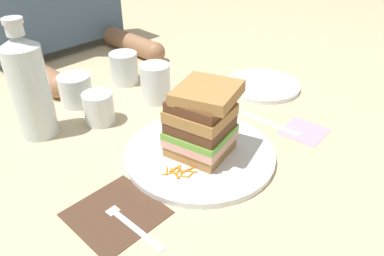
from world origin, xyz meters
TOP-DOWN VIEW (x-y plane):
  - ground_plane at (0.00, 0.00)m, footprint 3.00×3.00m
  - main_plate at (0.00, -0.00)m, footprint 0.29×0.29m
  - sandwich at (0.00, -0.00)m, footprint 0.13×0.14m
  - carrot_shred_0 at (-0.08, -0.03)m, footprint 0.02×0.02m
  - carrot_shred_1 at (-0.07, -0.01)m, footprint 0.02×0.01m
  - carrot_shred_2 at (-0.09, -0.00)m, footprint 0.02×0.02m
  - carrot_shred_3 at (-0.06, -0.02)m, footprint 0.03×0.01m
  - carrot_shred_4 at (-0.07, -0.01)m, footprint 0.03×0.01m
  - carrot_shred_5 at (-0.07, -0.04)m, footprint 0.02×0.01m
  - carrot_shred_6 at (-0.06, -0.03)m, footprint 0.02×0.03m
  - carrot_shred_7 at (-0.07, -0.03)m, footprint 0.02×0.01m
  - carrot_shred_8 at (-0.09, -0.01)m, footprint 0.03×0.02m
  - carrot_shred_9 at (-0.08, -0.02)m, footprint 0.01×0.03m
  - carrot_shred_10 at (0.10, 0.03)m, footprint 0.02×0.02m
  - carrot_shred_11 at (0.06, 0.01)m, footprint 0.00×0.02m
  - carrot_shred_12 at (0.07, 0.01)m, footprint 0.01×0.02m
  - carrot_shred_13 at (0.08, 0.01)m, footprint 0.02×0.02m
  - carrot_shred_14 at (0.09, -0.00)m, footprint 0.02×0.02m
  - carrot_shred_15 at (0.08, -0.01)m, footprint 0.02×0.02m
  - carrot_shred_16 at (0.10, 0.02)m, footprint 0.03×0.01m
  - carrot_shred_17 at (0.10, 0.01)m, footprint 0.01×0.02m
  - carrot_shred_18 at (0.09, 0.01)m, footprint 0.03×0.02m
  - napkin_dark at (-0.21, -0.01)m, footprint 0.14×0.14m
  - fork at (-0.21, -0.03)m, footprint 0.02×0.17m
  - knife at (0.20, -0.01)m, footprint 0.03×0.20m
  - juice_glass at (0.09, 0.24)m, footprint 0.07×0.07m
  - water_bottle at (-0.18, 0.30)m, footprint 0.08×0.08m
  - empty_tumbler_0 at (0.10, 0.37)m, footprint 0.07×0.07m
  - empty_tumbler_1 at (-0.05, 0.36)m, footprint 0.08×0.08m
  - empty_tumbler_2 at (-0.06, 0.25)m, footprint 0.07×0.07m
  - side_plate at (0.34, 0.09)m, footprint 0.20×0.20m
  - napkin_pink at (0.22, -0.10)m, footprint 0.09×0.09m

SIDE VIEW (x-z plane):
  - ground_plane at x=0.00m, z-range 0.00..0.00m
  - napkin_pink at x=0.22m, z-range 0.00..0.00m
  - napkin_dark at x=-0.21m, z-range 0.00..0.00m
  - knife at x=0.20m, z-range 0.00..0.00m
  - fork at x=-0.21m, z-range 0.00..0.01m
  - side_plate at x=0.34m, z-range 0.00..0.01m
  - main_plate at x=0.00m, z-range 0.00..0.01m
  - carrot_shred_0 at x=-0.08m, z-range 0.01..0.01m
  - carrot_shred_14 at x=0.09m, z-range 0.01..0.02m
  - carrot_shred_7 at x=-0.07m, z-range 0.01..0.02m
  - carrot_shred_6 at x=-0.06m, z-range 0.01..0.02m
  - carrot_shred_10 at x=0.10m, z-range 0.01..0.02m
  - carrot_shred_17 at x=0.10m, z-range 0.01..0.02m
  - carrot_shred_5 at x=-0.07m, z-range 0.01..0.02m
  - carrot_shred_8 at x=-0.09m, z-range 0.01..0.02m
  - carrot_shred_15 at x=0.08m, z-range 0.01..0.02m
  - carrot_shred_13 at x=0.08m, z-range 0.01..0.02m
  - carrot_shred_3 at x=-0.06m, z-range 0.01..0.02m
  - carrot_shred_11 at x=0.06m, z-range 0.01..0.02m
  - carrot_shred_2 at x=-0.09m, z-range 0.01..0.02m
  - carrot_shred_1 at x=-0.07m, z-range 0.01..0.02m
  - carrot_shred_9 at x=-0.08m, z-range 0.01..0.02m
  - carrot_shred_4 at x=-0.07m, z-range 0.01..0.02m
  - carrot_shred_16 at x=0.10m, z-range 0.01..0.02m
  - carrot_shred_12 at x=0.07m, z-range 0.01..0.02m
  - carrot_shred_18 at x=0.09m, z-range 0.01..0.02m
  - empty_tumbler_2 at x=-0.06m, z-range 0.00..0.07m
  - empty_tumbler_1 at x=-0.05m, z-range 0.00..0.07m
  - juice_glass at x=0.09m, z-range -0.01..0.09m
  - empty_tumbler_0 at x=0.10m, z-range 0.00..0.08m
  - sandwich at x=0.00m, z-range 0.01..0.15m
  - water_bottle at x=-0.18m, z-range -0.01..0.24m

